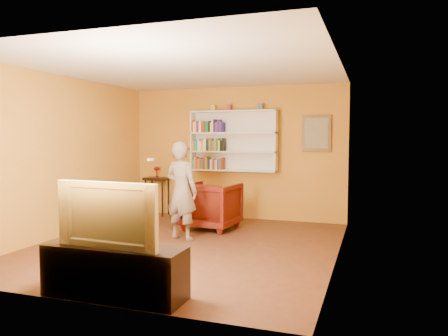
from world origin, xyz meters
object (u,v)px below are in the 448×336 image
(tv_cabinet, at_px, (115,271))
(television, at_px, (114,213))
(ruby_lustre, at_px, (157,170))
(bookshelf, at_px, (234,141))
(console_table, at_px, (157,184))
(person, at_px, (181,191))
(armchair, at_px, (211,206))

(tv_cabinet, relative_size, television, 1.30)
(ruby_lustre, bearing_deg, bookshelf, 5.38)
(console_table, xyz_separation_m, ruby_lustre, (-0.00, 0.00, 0.30))
(bookshelf, height_order, console_table, bookshelf)
(bookshelf, relative_size, tv_cabinet, 1.18)
(ruby_lustre, height_order, television, television)
(person, relative_size, television, 1.36)
(bookshelf, height_order, armchair, bookshelf)
(armchair, relative_size, television, 0.79)
(ruby_lustre, bearing_deg, console_table, -53.13)
(armchair, bearing_deg, person, 85.45)
(person, bearing_deg, ruby_lustre, -40.58)
(console_table, distance_m, person, 2.40)
(person, relative_size, tv_cabinet, 1.05)
(bookshelf, distance_m, console_table, 1.93)
(bookshelf, bearing_deg, person, -96.77)
(armchair, xyz_separation_m, person, (-0.17, -0.94, 0.38))
(console_table, relative_size, ruby_lustre, 3.56)
(console_table, height_order, ruby_lustre, ruby_lustre)
(armchair, bearing_deg, console_table, -25.54)
(person, bearing_deg, armchair, -87.78)
(tv_cabinet, bearing_deg, person, 99.18)
(bookshelf, relative_size, ruby_lustre, 7.88)
(bookshelf, relative_size, armchair, 1.92)
(console_table, bearing_deg, armchair, -30.97)
(console_table, relative_size, tv_cabinet, 0.53)
(bookshelf, xyz_separation_m, armchair, (-0.08, -1.13, -1.17))
(bookshelf, distance_m, television, 4.72)
(console_table, height_order, tv_cabinet, console_table)
(bookshelf, bearing_deg, tv_cabinet, -87.86)
(bookshelf, distance_m, ruby_lustre, 1.81)
(bookshelf, distance_m, tv_cabinet, 4.85)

